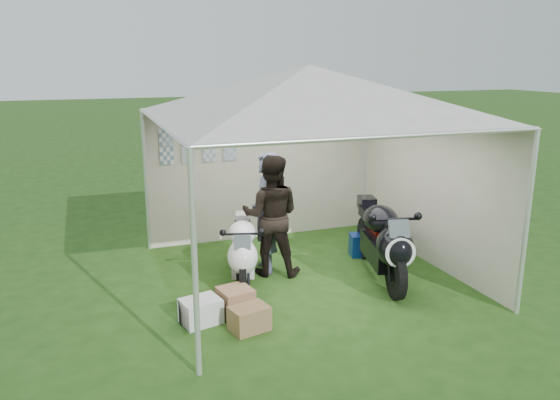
{
  "coord_description": "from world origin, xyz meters",
  "views": [
    {
      "loc": [
        -2.89,
        -6.85,
        3.07
      ],
      "look_at": [
        -0.29,
        0.35,
        1.09
      ],
      "focal_mm": 35.0,
      "sensor_mm": 36.0,
      "label": 1
    }
  ],
  "objects_px": {
    "motorcycle_white": "(243,250)",
    "motorcycle_black": "(383,239)",
    "crate_3": "(249,318)",
    "paddock_stand": "(365,245)",
    "crate_1": "(236,301)",
    "crate_2": "(238,311)",
    "person_dark_jacket": "(271,215)",
    "person_blue_jacket": "(266,213)",
    "crate_0": "(201,311)",
    "equipment_box": "(381,233)",
    "canopy_tent": "(308,97)"
  },
  "relations": [
    {
      "from": "canopy_tent",
      "to": "equipment_box",
      "type": "bearing_deg",
      "value": 24.86
    },
    {
      "from": "canopy_tent",
      "to": "crate_1",
      "type": "relative_size",
      "value": 14.85
    },
    {
      "from": "equipment_box",
      "to": "crate_1",
      "type": "bearing_deg",
      "value": -151.14
    },
    {
      "from": "canopy_tent",
      "to": "motorcycle_white",
      "type": "height_order",
      "value": "canopy_tent"
    },
    {
      "from": "paddock_stand",
      "to": "person_blue_jacket",
      "type": "distance_m",
      "value": 1.83
    },
    {
      "from": "motorcycle_white",
      "to": "paddock_stand",
      "type": "relative_size",
      "value": 3.74
    },
    {
      "from": "crate_3",
      "to": "paddock_stand",
      "type": "bearing_deg",
      "value": 35.67
    },
    {
      "from": "crate_0",
      "to": "canopy_tent",
      "type": "bearing_deg",
      "value": 28.29
    },
    {
      "from": "canopy_tent",
      "to": "motorcycle_white",
      "type": "bearing_deg",
      "value": 177.52
    },
    {
      "from": "canopy_tent",
      "to": "equipment_box",
      "type": "height_order",
      "value": "canopy_tent"
    },
    {
      "from": "motorcycle_white",
      "to": "person_blue_jacket",
      "type": "xyz_separation_m",
      "value": [
        0.47,
        0.37,
        0.4
      ]
    },
    {
      "from": "equipment_box",
      "to": "crate_1",
      "type": "xyz_separation_m",
      "value": [
        -3.0,
        -1.65,
        -0.05
      ]
    },
    {
      "from": "motorcycle_black",
      "to": "person_blue_jacket",
      "type": "bearing_deg",
      "value": 162.02
    },
    {
      "from": "motorcycle_black",
      "to": "paddock_stand",
      "type": "distance_m",
      "value": 1.09
    },
    {
      "from": "canopy_tent",
      "to": "paddock_stand",
      "type": "height_order",
      "value": "canopy_tent"
    },
    {
      "from": "person_dark_jacket",
      "to": "paddock_stand",
      "type": "bearing_deg",
      "value": -148.97
    },
    {
      "from": "crate_0",
      "to": "crate_1",
      "type": "distance_m",
      "value": 0.46
    },
    {
      "from": "canopy_tent",
      "to": "person_dark_jacket",
      "type": "distance_m",
      "value": 1.77
    },
    {
      "from": "crate_0",
      "to": "crate_1",
      "type": "xyz_separation_m",
      "value": [
        0.45,
        0.08,
        0.02
      ]
    },
    {
      "from": "crate_0",
      "to": "crate_1",
      "type": "height_order",
      "value": "crate_1"
    },
    {
      "from": "motorcycle_black",
      "to": "crate_0",
      "type": "xyz_separation_m",
      "value": [
        -2.72,
        -0.44,
        -0.45
      ]
    },
    {
      "from": "canopy_tent",
      "to": "crate_0",
      "type": "xyz_separation_m",
      "value": [
        -1.75,
        -0.94,
        -2.42
      ]
    },
    {
      "from": "canopy_tent",
      "to": "crate_1",
      "type": "distance_m",
      "value": 2.87
    },
    {
      "from": "equipment_box",
      "to": "person_blue_jacket",
      "type": "bearing_deg",
      "value": -170.03
    },
    {
      "from": "crate_2",
      "to": "crate_3",
      "type": "distance_m",
      "value": 0.33
    },
    {
      "from": "motorcycle_white",
      "to": "equipment_box",
      "type": "bearing_deg",
      "value": 31.86
    },
    {
      "from": "paddock_stand",
      "to": "person_dark_jacket",
      "type": "xyz_separation_m",
      "value": [
        -1.66,
        -0.2,
        0.71
      ]
    },
    {
      "from": "canopy_tent",
      "to": "person_dark_jacket",
      "type": "height_order",
      "value": "canopy_tent"
    },
    {
      "from": "person_blue_jacket",
      "to": "crate_3",
      "type": "relative_size",
      "value": 4.09
    },
    {
      "from": "crate_2",
      "to": "crate_0",
      "type": "bearing_deg",
      "value": 173.43
    },
    {
      "from": "crate_2",
      "to": "motorcycle_black",
      "type": "bearing_deg",
      "value": 12.16
    },
    {
      "from": "motorcycle_black",
      "to": "crate_2",
      "type": "height_order",
      "value": "motorcycle_black"
    },
    {
      "from": "person_blue_jacket",
      "to": "crate_2",
      "type": "height_order",
      "value": "person_blue_jacket"
    },
    {
      "from": "motorcycle_white",
      "to": "crate_3",
      "type": "height_order",
      "value": "motorcycle_white"
    },
    {
      "from": "motorcycle_white",
      "to": "person_dark_jacket",
      "type": "xyz_separation_m",
      "value": [
        0.5,
        0.22,
        0.39
      ]
    },
    {
      "from": "motorcycle_white",
      "to": "motorcycle_black",
      "type": "distance_m",
      "value": 1.99
    },
    {
      "from": "motorcycle_black",
      "to": "crate_3",
      "type": "relative_size",
      "value": 4.95
    },
    {
      "from": "paddock_stand",
      "to": "equipment_box",
      "type": "relative_size",
      "value": 1.05
    },
    {
      "from": "crate_0",
      "to": "crate_3",
      "type": "relative_size",
      "value": 1.04
    },
    {
      "from": "person_dark_jacket",
      "to": "crate_0",
      "type": "relative_size",
      "value": 3.92
    },
    {
      "from": "paddock_stand",
      "to": "crate_1",
      "type": "height_order",
      "value": "paddock_stand"
    },
    {
      "from": "equipment_box",
      "to": "crate_2",
      "type": "height_order",
      "value": "equipment_box"
    },
    {
      "from": "paddock_stand",
      "to": "crate_2",
      "type": "height_order",
      "value": "paddock_stand"
    },
    {
      "from": "motorcycle_white",
      "to": "motorcycle_black",
      "type": "xyz_separation_m",
      "value": [
        1.91,
        -0.55,
        0.11
      ]
    },
    {
      "from": "crate_2",
      "to": "canopy_tent",
      "type": "bearing_deg",
      "value": 37.41
    },
    {
      "from": "person_blue_jacket",
      "to": "crate_2",
      "type": "relative_size",
      "value": 6.49
    },
    {
      "from": "paddock_stand",
      "to": "crate_1",
      "type": "xyz_separation_m",
      "value": [
        -2.52,
        -1.33,
        -0.01
      ]
    },
    {
      "from": "motorcycle_white",
      "to": "crate_3",
      "type": "relative_size",
      "value": 4.05
    },
    {
      "from": "equipment_box",
      "to": "crate_3",
      "type": "xyz_separation_m",
      "value": [
        -2.96,
        -2.1,
        -0.08
      ]
    },
    {
      "from": "motorcycle_white",
      "to": "crate_1",
      "type": "distance_m",
      "value": 1.03
    }
  ]
}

